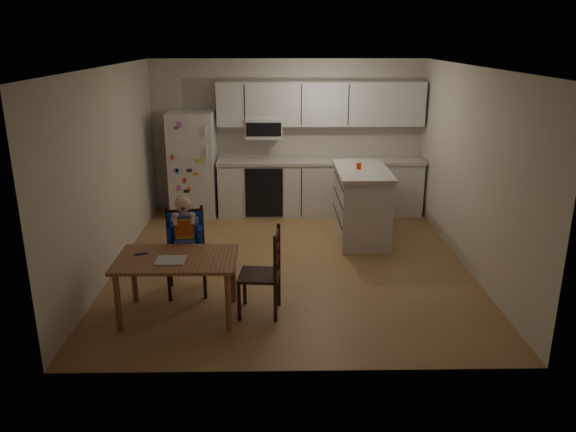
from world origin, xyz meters
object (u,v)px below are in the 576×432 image
(refrigerator, at_px, (193,164))
(dining_table, at_px, (177,265))
(red_cup, at_px, (359,166))
(chair_side, at_px, (268,267))
(kitchen_island, at_px, (361,203))
(chair_booster, at_px, (185,234))

(refrigerator, distance_m, dining_table, 3.61)
(red_cup, relative_size, chair_side, 0.09)
(dining_table, xyz_separation_m, chair_side, (0.94, 0.04, -0.04))
(refrigerator, bearing_deg, kitchen_island, -24.71)
(chair_side, bearing_deg, red_cup, 157.15)
(dining_table, distance_m, chair_side, 0.95)
(refrigerator, xyz_separation_m, chair_side, (1.27, -3.54, -0.31))
(red_cup, bearing_deg, kitchen_island, 6.88)
(red_cup, relative_size, dining_table, 0.07)
(kitchen_island, relative_size, chair_side, 1.48)
(kitchen_island, distance_m, chair_booster, 2.88)
(chair_booster, relative_size, chair_side, 1.22)
(red_cup, distance_m, dining_table, 3.28)
(kitchen_island, xyz_separation_m, chair_booster, (-2.27, -1.77, 0.18))
(dining_table, distance_m, chair_booster, 0.63)
(kitchen_island, distance_m, chair_side, 2.69)
(red_cup, height_order, dining_table, red_cup)
(kitchen_island, relative_size, red_cup, 16.14)
(red_cup, bearing_deg, refrigerator, 154.66)
(kitchen_island, height_order, dining_table, kitchen_island)
(refrigerator, relative_size, chair_booster, 1.47)
(refrigerator, relative_size, kitchen_island, 1.21)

